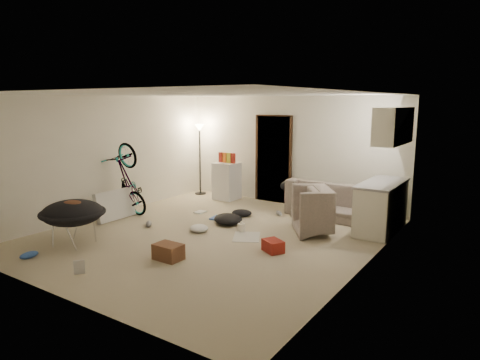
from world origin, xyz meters
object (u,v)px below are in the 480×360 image
Objects in this scene: floor_lamp at (200,144)px; drink_case_b at (273,246)px; tv_box at (115,205)px; juicer at (241,227)px; sofa at (333,203)px; bicycle at (129,196)px; drink_case_a at (168,252)px; kitchen_counter at (381,207)px; mini_fridge at (227,181)px; saucer_chair at (73,219)px; armchair at (329,216)px.

drink_case_b is at bearing -36.67° from floor_lamp.
juicer is (2.60, 0.75, -0.22)m from tv_box.
floor_lamp is 3.87m from sofa.
drink_case_a is at bearing -117.03° from bicycle.
drink_case_a is (-2.26, -3.31, -0.32)m from kitchen_counter.
drink_case_a is (2.47, -1.46, -0.30)m from bicycle.
mini_fridge reaches higher than bicycle.
bicycle reaches higher than tv_box.
kitchen_counter is at bearing 92.04° from drink_case_b.
mini_fridge reaches higher than kitchen_counter.
floor_lamp is at bearing 91.07° from tv_box.
saucer_chair is at bearing 54.80° from sofa.
sofa reaches higher than juicer.
tv_box is (-0.68, 1.44, -0.15)m from saucer_chair.
floor_lamp is 1.99× the size of tv_box.
armchair is 4.29m from tv_box.
floor_lamp reaches higher than sofa.
floor_lamp is 5.41× the size of drink_case_b.
mini_fridge reaches higher than saucer_chair.
saucer_chair is 2.94m from juicer.
tv_box is (-3.99, -1.57, -0.01)m from armchair.
kitchen_counter is at bearing 56.18° from drink_case_a.
drink_case_b is at bearing 90.58° from sofa.
mini_fridge reaches higher than armchair.
armchair is 1.52m from drink_case_b.
juicer is (2.70, -2.14, -1.22)m from floor_lamp.
armchair is 4.47m from saucer_chair.
mini_fridge is (0.82, 2.40, 0.04)m from bicycle.
juicer is (1.92, 2.19, -0.37)m from saucer_chair.
armchair is at bearing 42.22° from saucer_chair.
bicycle is 2.89m from drink_case_a.
tv_box is 4.46× the size of juicer.
sofa is at bearing -3.07° from floor_lamp.
sofa is at bearing 62.23° from juicer.
kitchen_counter is 0.79× the size of sofa.
floor_lamp is at bearing 141.61° from juicer.
mini_fridge is at bearing 88.11° from saucer_chair.
kitchen_counter is 4.48× the size of drink_case_b.
drink_case_b is (2.82, -2.68, -0.36)m from mini_fridge.
tv_box is 2.72× the size of drink_case_b.
mini_fridge is 0.85× the size of saucer_chair.
tv_box is (-0.82, -2.79, -0.15)m from mini_fridge.
kitchen_counter is 4.02m from drink_case_a.
drink_case_b is (-1.09, -2.13, -0.34)m from kitchen_counter.
bicycle reaches higher than armchair.
floor_lamp reaches higher than drink_case_b.
mini_fridge reaches higher than tv_box.
sofa is 4.51m from tv_box.
drink_case_b is at bearing -31.78° from juicer.
drink_case_b is (3.64, 0.11, -0.20)m from tv_box.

